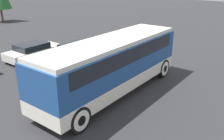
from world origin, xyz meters
TOP-DOWN VIEW (x-y plane):
  - ground_plane at (0.00, 0.00)m, footprint 120.00×120.00m
  - tour_bus at (0.10, 0.00)m, footprint 9.99×2.69m
  - parked_car_mid at (1.19, 8.80)m, footprint 4.61×1.97m
  - parked_car_far at (3.46, 6.24)m, footprint 4.58×1.93m

SIDE VIEW (x-z plane):
  - ground_plane at x=0.00m, z-range 0.00..0.00m
  - parked_car_far at x=3.46m, z-range 0.01..1.28m
  - parked_car_mid at x=1.19m, z-range 0.01..1.32m
  - tour_bus at x=0.10m, z-range 0.34..3.49m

